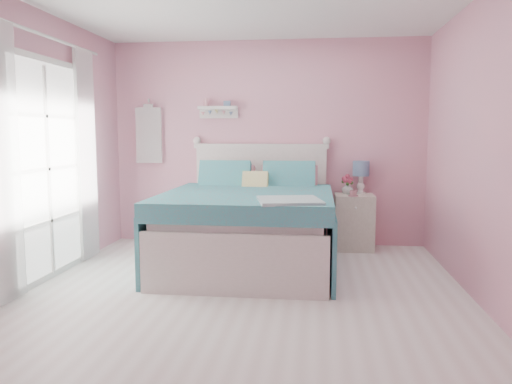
% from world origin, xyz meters
% --- Properties ---
extents(floor, '(4.50, 4.50, 0.00)m').
position_xyz_m(floor, '(0.00, 0.00, 0.00)').
color(floor, silver).
rests_on(floor, ground).
extents(room_shell, '(4.50, 4.50, 4.50)m').
position_xyz_m(room_shell, '(0.00, 0.00, 1.58)').
color(room_shell, pink).
rests_on(room_shell, floor).
extents(bed, '(1.76, 2.24, 1.29)m').
position_xyz_m(bed, '(-0.08, 1.13, 0.42)').
color(bed, silver).
rests_on(bed, floor).
extents(nightstand, '(0.47, 0.46, 0.68)m').
position_xyz_m(nightstand, '(1.11, 2.00, 0.34)').
color(nightstand, beige).
rests_on(nightstand, floor).
extents(table_lamp, '(0.20, 0.20, 0.41)m').
position_xyz_m(table_lamp, '(1.19, 2.12, 0.96)').
color(table_lamp, white).
rests_on(table_lamp, nightstand).
extents(vase, '(0.15, 0.15, 0.14)m').
position_xyz_m(vase, '(1.02, 2.06, 0.75)').
color(vase, silver).
rests_on(vase, nightstand).
extents(teacup, '(0.11, 0.11, 0.07)m').
position_xyz_m(teacup, '(1.08, 1.84, 0.71)').
color(teacup, '#C6858F').
rests_on(teacup, nightstand).
extents(roses, '(0.14, 0.11, 0.12)m').
position_xyz_m(roses, '(1.02, 2.05, 0.86)').
color(roses, '#BE4060').
rests_on(roses, vase).
extents(wall_shelf, '(0.50, 0.15, 0.25)m').
position_xyz_m(wall_shelf, '(-0.63, 2.19, 1.73)').
color(wall_shelf, silver).
rests_on(wall_shelf, room_shell).
extents(hanging_dress, '(0.34, 0.03, 0.72)m').
position_xyz_m(hanging_dress, '(-1.55, 2.18, 1.40)').
color(hanging_dress, white).
rests_on(hanging_dress, room_shell).
extents(french_door, '(0.04, 1.32, 2.16)m').
position_xyz_m(french_door, '(-1.97, 0.40, 1.07)').
color(french_door, silver).
rests_on(french_door, floor).
extents(curtain_near, '(0.04, 0.40, 2.32)m').
position_xyz_m(curtain_near, '(-1.92, -0.34, 1.18)').
color(curtain_near, white).
rests_on(curtain_near, floor).
extents(curtain_far, '(0.04, 0.40, 2.32)m').
position_xyz_m(curtain_far, '(-1.92, 1.14, 1.18)').
color(curtain_far, white).
rests_on(curtain_far, floor).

